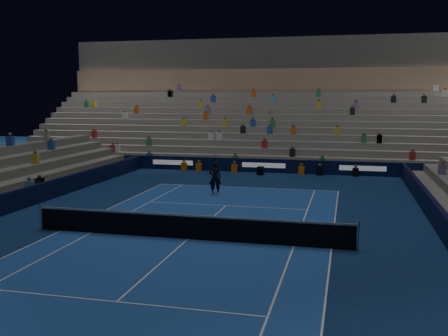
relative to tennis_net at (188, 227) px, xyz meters
The scene contains 7 objects.
ground 0.50m from the tennis_net, ahead, with size 90.00×90.00×0.00m, color navy.
court_surface 0.50m from the tennis_net, ahead, with size 10.97×23.77×0.01m, color #1C499B.
sponsor_barrier_far 18.50m from the tennis_net, 90.00° to the left, with size 44.00×0.25×1.00m, color black.
grandstand_main 28.05m from the tennis_net, 90.00° to the left, with size 44.00×15.20×11.20m.
tennis_net is the anchor object (origin of this frame).
tennis_player 9.35m from the tennis_net, 98.02° to the left, with size 0.69×0.46×1.90m, color black.
broadcast_camera 17.30m from the tennis_net, 90.17° to the left, with size 0.47×0.90×0.58m.
Camera 1 is at (5.94, -18.67, 5.50)m, focal length 41.44 mm.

